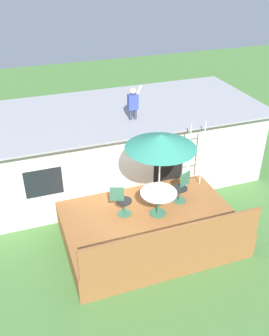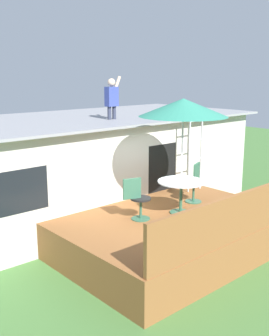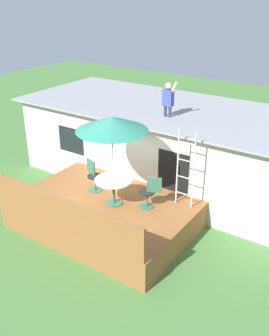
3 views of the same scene
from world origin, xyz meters
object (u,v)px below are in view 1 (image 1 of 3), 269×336
object	(u,v)px
patio_chair_left	(122,201)
patio_chair_right	(182,187)
patio_umbrella	(161,141)
step_ladder	(196,155)
person_figure	(133,101)
patio_table	(159,197)

from	to	relation	value
patio_chair_left	patio_chair_right	world-z (taller)	same
patio_chair_left	patio_umbrella	bearing A→B (deg)	0.00
step_ladder	person_figure	bearing A→B (deg)	132.97
person_figure	patio_chair_left	size ratio (longest dim) A/B	1.21
patio_table	person_figure	world-z (taller)	person_figure
patio_umbrella	person_figure	bearing A→B (deg)	86.54
patio_umbrella	patio_chair_right	size ratio (longest dim) A/B	2.76
patio_umbrella	person_figure	distance (m)	2.62
step_ladder	patio_chair_left	size ratio (longest dim) A/B	2.39
patio_chair_right	person_figure	bearing A→B (deg)	-93.87
patio_table	step_ladder	world-z (taller)	step_ladder
step_ladder	person_figure	xyz separation A→B (m)	(-1.49, 1.60, 1.38)
patio_chair_right	patio_umbrella	bearing A→B (deg)	0.00
person_figure	patio_chair_left	distance (m)	3.26
patio_chair_left	patio_chair_right	distance (m)	1.92
patio_table	person_figure	xyz separation A→B (m)	(0.16, 2.61, 1.90)
patio_table	patio_chair_left	distance (m)	1.06
step_ladder	patio_table	bearing A→B (deg)	-148.49
patio_chair_left	step_ladder	bearing A→B (deg)	32.93
patio_chair_left	patio_table	bearing A→B (deg)	0.00
patio_umbrella	person_figure	xyz separation A→B (m)	(0.16, 2.61, 0.14)
patio_umbrella	patio_chair_left	distance (m)	2.16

